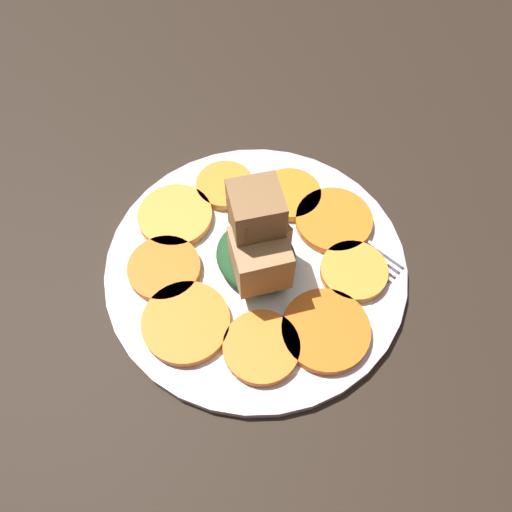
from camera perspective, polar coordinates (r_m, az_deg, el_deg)
name	(u,v)px	position (r cm, az deg, el deg)	size (l,w,h in cm)	color
table_slab	(256,272)	(48.09, 0.00, -1.88)	(120.00, 120.00, 2.00)	black
plate	(256,265)	(46.76, 0.00, -0.99)	(27.98, 27.98, 1.05)	silver
carrot_slice_0	(354,271)	(46.12, 11.11, -1.72)	(6.11, 6.11, 0.86)	orange
carrot_slice_1	(334,221)	(48.76, 8.94, 3.96)	(7.40, 7.40, 0.86)	orange
carrot_slice_2	(290,194)	(50.19, 3.93, 7.03)	(6.12, 6.12, 0.86)	orange
carrot_slice_3	(225,185)	(50.89, -3.57, 8.07)	(5.80, 5.80, 0.86)	orange
carrot_slice_4	(175,216)	(49.15, -9.22, 4.54)	(7.21, 7.21, 0.86)	orange
carrot_slice_5	(164,268)	(46.16, -10.43, -1.41)	(6.65, 6.65, 0.86)	orange
carrot_slice_6	(186,322)	(43.48, -8.00, -7.53)	(7.62, 7.62, 0.86)	orange
carrot_slice_7	(261,347)	(42.24, 0.62, -10.37)	(6.48, 6.48, 0.86)	orange
carrot_slice_8	(326,330)	(43.19, 7.96, -8.40)	(7.58, 7.58, 0.86)	orange
center_pile	(258,242)	(42.36, 0.23, 1.61)	(8.69, 7.10, 10.07)	#1E4723
fork	(316,217)	(49.08, 6.91, 4.45)	(19.29, 7.65, 0.40)	silver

